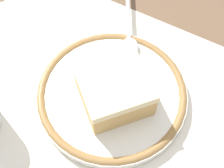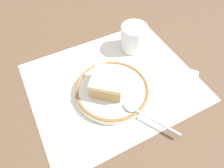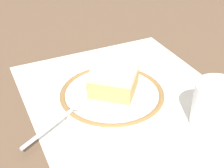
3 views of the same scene
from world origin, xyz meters
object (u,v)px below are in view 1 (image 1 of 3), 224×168
object	(u,v)px
napkin	(34,27)
plate	(112,94)
cake_slice	(114,89)
spoon	(129,33)

from	to	relation	value
napkin	plate	bearing A→B (deg)	-15.95
plate	napkin	bearing A→B (deg)	164.05
cake_slice	napkin	world-z (taller)	cake_slice
plate	napkin	distance (m)	0.17
spoon	napkin	xyz separation A→B (m)	(-0.14, -0.05, -0.02)
cake_slice	spoon	size ratio (longest dim) A/B	0.84
plate	spoon	distance (m)	0.10
plate	cake_slice	size ratio (longest dim) A/B	1.73
plate	cake_slice	world-z (taller)	cake_slice
plate	cake_slice	distance (m)	0.03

